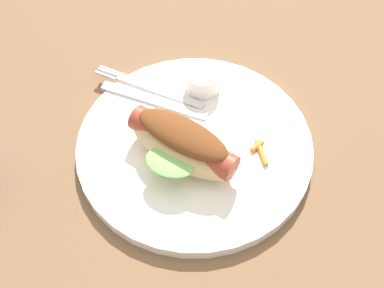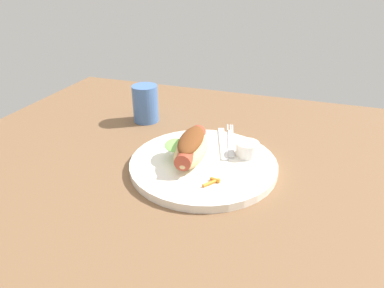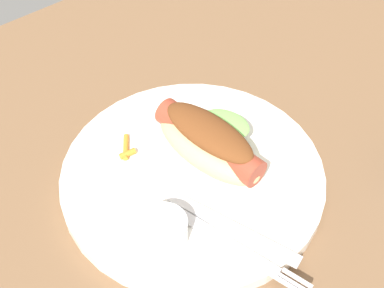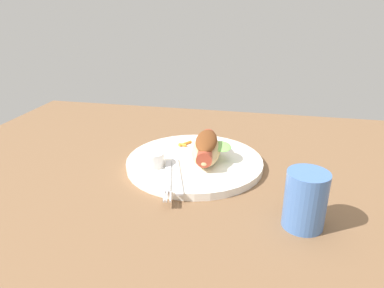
{
  "view_description": "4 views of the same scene",
  "coord_description": "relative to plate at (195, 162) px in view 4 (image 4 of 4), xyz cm",
  "views": [
    {
      "loc": [
        -29.98,
        -26.07,
        52.91
      ],
      "look_at": [
        -2.85,
        -3.94,
        4.27
      ],
      "focal_mm": 47.27,
      "sensor_mm": 36.0,
      "label": 1
    },
    {
      "loc": [
        16.44,
        -60.59,
        36.76
      ],
      "look_at": [
        -2.78,
        -4.67,
        6.01
      ],
      "focal_mm": 32.31,
      "sensor_mm": 36.0,
      "label": 2
    },
    {
      "loc": [
        23.04,
        25.71,
        46.89
      ],
      "look_at": [
        -1.85,
        -3.96,
        4.5
      ],
      "focal_mm": 48.79,
      "sensor_mm": 36.0,
      "label": 3
    },
    {
      "loc": [
        -14.56,
        64.95,
        33.87
      ],
      "look_at": [
        -0.56,
        -2.07,
        5.45
      ],
      "focal_mm": 32.57,
      "sensor_mm": 36.0,
      "label": 4
    }
  ],
  "objects": [
    {
      "name": "drinking_cup",
      "position": [
        -21.39,
        17.99,
        3.99
      ],
      "size": [
        6.62,
        6.62,
        9.58
      ],
      "primitive_type": "cylinder",
      "color": "#4770B2",
      "rests_on": "ground_plane"
    },
    {
      "name": "sauce_ramekin",
      "position": [
        7.89,
        4.95,
        2.31
      ],
      "size": [
        4.79,
        4.79,
        3.02
      ],
      "primitive_type": "cylinder",
      "color": "white",
      "rests_on": "plate"
    },
    {
      "name": "ground_plane",
      "position": [
        0.98,
        2.83,
        -1.7
      ],
      "size": [
        120.0,
        90.0,
        1.8
      ],
      "primitive_type": "cube",
      "color": "brown"
    },
    {
      "name": "fork",
      "position": [
        3.3,
        10.15,
        1.0
      ],
      "size": [
        5.04,
        15.93,
        0.4
      ],
      "rotation": [
        0.0,
        0.0,
        1.81
      ],
      "color": "silver",
      "rests_on": "plate"
    },
    {
      "name": "hot_dog",
      "position": [
        -2.59,
        -0.26,
        3.64
      ],
      "size": [
        9.85,
        14.81,
        5.65
      ],
      "rotation": [
        0.0,
        0.0,
        1.67
      ],
      "color": "#DBB77A",
      "rests_on": "plate"
    },
    {
      "name": "carrot_garnish",
      "position": [
        4.0,
        -7.11,
        1.13
      ],
      "size": [
        2.78,
        3.31,
        0.72
      ],
      "color": "orange",
      "rests_on": "plate"
    },
    {
      "name": "knife",
      "position": [
        1.86,
        8.5,
        0.98
      ],
      "size": [
        5.92,
        14.82,
        0.36
      ],
      "primitive_type": "cube",
      "rotation": [
        0.0,
        0.0,
        1.88
      ],
      "color": "silver",
      "rests_on": "plate"
    },
    {
      "name": "plate",
      "position": [
        0.0,
        0.0,
        0.0
      ],
      "size": [
        29.71,
        29.71,
        1.6
      ],
      "primitive_type": "cylinder",
      "color": "white",
      "rests_on": "ground_plane"
    }
  ]
}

